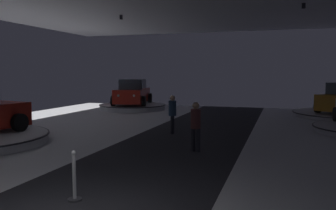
{
  "coord_description": "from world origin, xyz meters",
  "views": [
    {
      "loc": [
        3.37,
        -4.58,
        2.52
      ],
      "look_at": [
        -0.38,
        7.28,
        1.4
      ],
      "focal_mm": 38.47,
      "sensor_mm": 36.0,
      "label": 1
    }
  ],
  "objects": [
    {
      "name": "visitor_walking_far",
      "position": [
        0.79,
        6.5,
        0.91
      ],
      "size": [
        0.32,
        0.32,
        1.59
      ],
      "color": "black",
      "rests_on": "ground"
    },
    {
      "name": "stanchion_a",
      "position": [
        -0.47,
        1.45,
        0.37
      ],
      "size": [
        0.28,
        0.28,
        1.01
      ],
      "color": "#333338",
      "rests_on": "ground"
    },
    {
      "name": "visitor_walking_near",
      "position": [
        -0.9,
        9.52,
        0.91
      ],
      "size": [
        0.32,
        0.32,
        1.59
      ],
      "color": "black",
      "rests_on": "ground"
    },
    {
      "name": "display_car_deep_left",
      "position": [
        -6.33,
        18.07,
        1.13
      ],
      "size": [
        2.92,
        4.49,
        1.71
      ],
      "color": "maroon",
      "rests_on": "display_platform_deep_left"
    },
    {
      "name": "display_platform_deep_left",
      "position": [
        -6.32,
        18.04,
        0.2
      ],
      "size": [
        4.55,
        4.55,
        0.36
      ],
      "color": "#B7B7BC",
      "rests_on": "ground"
    }
  ]
}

